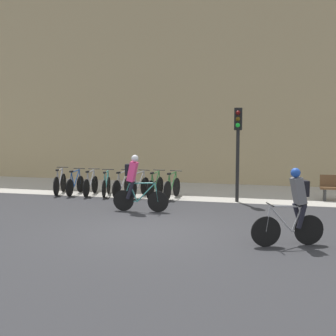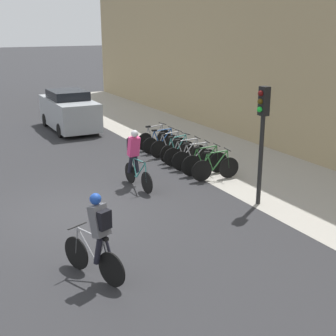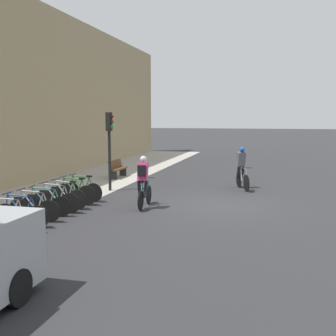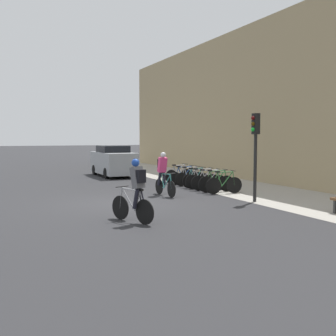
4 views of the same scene
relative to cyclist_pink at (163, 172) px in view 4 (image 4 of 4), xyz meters
name	(u,v)px [view 4 (image 4 of 4)]	position (x,y,z in m)	size (l,w,h in m)	color
ground	(116,203)	(1.10, -2.34, -0.95)	(200.00, 200.00, 0.00)	#2B2B2D
kerb_strip	(268,193)	(1.10, 4.41, -0.94)	(44.00, 4.50, 0.01)	#A39E93
building_facade	(316,95)	(1.10, 6.96, 3.29)	(44.00, 0.60, 8.47)	tan
cyclist_pink	(163,172)	(0.00, 0.00, 0.00)	(1.76, 0.46, 1.77)	black
cyclist_grey	(136,189)	(4.74, -2.87, 0.00)	(1.61, 0.73, 1.79)	black
parked_bike_0	(179,175)	(-3.82, 2.53, -0.53)	(0.48, 1.65, 0.99)	black
parked_bike_1	(184,177)	(-3.19, 2.52, -0.55)	(0.46, 1.65, 0.96)	black
parked_bike_2	(190,178)	(-2.56, 2.52, -0.55)	(0.46, 1.61, 0.97)	black
parked_bike_3	(196,179)	(-1.92, 2.52, -0.55)	(0.47, 1.58, 0.96)	black
parked_bike_4	(202,180)	(-1.29, 2.52, -0.54)	(0.46, 1.71, 0.97)	black
parked_bike_5	(209,181)	(-0.66, 2.52, -0.54)	(0.49, 1.66, 0.97)	black
parked_bike_6	(216,183)	(-0.03, 2.52, -0.53)	(0.46, 1.69, 0.99)	black
parked_bike_7	(224,184)	(0.60, 2.52, -0.54)	(0.46, 1.64, 0.98)	black
traffic_light_pole	(255,140)	(2.94, 2.40, 1.32)	(0.26, 0.30, 3.24)	black
parked_car	(113,161)	(-8.89, 0.56, -0.05)	(4.30, 1.84, 1.85)	#9EA3A8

